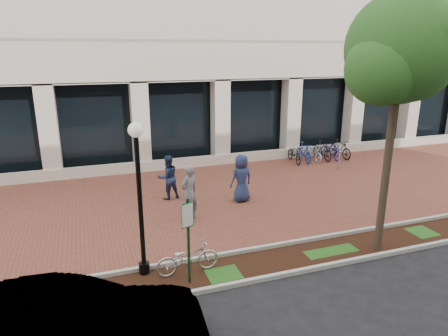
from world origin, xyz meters
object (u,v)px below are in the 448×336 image
object	(u,v)px
lamppost	(139,192)
pedestrian_right	(241,178)
pedestrian_left	(189,193)
pedestrian_mid	(168,177)
bollard	(339,160)
bike_rack_cluster	(317,151)
parking_sign	(188,230)
street_tree	(401,56)
locked_bicycle	(187,258)

from	to	relation	value
lamppost	pedestrian_right	distance (m)	6.03
pedestrian_left	pedestrian_mid	bearing A→B (deg)	-111.80
pedestrian_left	bollard	world-z (taller)	pedestrian_left
pedestrian_mid	bike_rack_cluster	size ratio (longest dim) A/B	0.50
parking_sign	pedestrian_mid	world-z (taller)	parking_sign
street_tree	bollard	world-z (taller)	street_tree
street_tree	bike_rack_cluster	xyz separation A→B (m)	(3.60, 9.06, -4.97)
lamppost	pedestrian_left	bearing A→B (deg)	56.08
pedestrian_mid	pedestrian_left	bearing A→B (deg)	84.82
pedestrian_right	pedestrian_left	bearing A→B (deg)	11.60
parking_sign	street_tree	xyz separation A→B (m)	(5.70, -0.03, 4.00)
locked_bicycle	pedestrian_right	xyz separation A→B (m)	(3.24, 4.35, 0.48)
locked_bicycle	pedestrian_right	size ratio (longest dim) A/B	0.91
street_tree	bollard	size ratio (longest dim) A/B	7.32
street_tree	pedestrian_left	xyz separation A→B (m)	(-4.71, 3.83, -4.47)
pedestrian_left	locked_bicycle	bearing A→B (deg)	45.89
street_tree	bollard	distance (m)	9.48
street_tree	pedestrian_right	xyz separation A→B (m)	(-2.39, 4.87, -4.52)
locked_bicycle	pedestrian_mid	distance (m)	5.58
parking_sign	lamppost	distance (m)	1.53
parking_sign	locked_bicycle	distance (m)	1.12
street_tree	locked_bicycle	world-z (taller)	street_tree
parking_sign	street_tree	bearing A→B (deg)	-18.90
pedestrian_right	pedestrian_mid	bearing A→B (deg)	-37.03
pedestrian_mid	locked_bicycle	bearing A→B (deg)	71.27
bike_rack_cluster	pedestrian_left	bearing A→B (deg)	-146.00
pedestrian_left	bollard	distance (m)	9.04
locked_bicycle	lamppost	bearing A→B (deg)	69.43
pedestrian_mid	bollard	size ratio (longest dim) A/B	1.82
street_tree	pedestrian_left	distance (m)	7.54
parking_sign	pedestrian_mid	size ratio (longest dim) A/B	1.28
locked_bicycle	bike_rack_cluster	bearing A→B (deg)	-49.52
locked_bicycle	pedestrian_mid	size ratio (longest dim) A/B	0.95
pedestrian_right	bollard	size ratio (longest dim) A/B	1.90
parking_sign	pedestrian_mid	xyz separation A→B (m)	(0.73, 6.02, -0.56)
pedestrian_right	bike_rack_cluster	world-z (taller)	pedestrian_right
parking_sign	street_tree	size ratio (longest dim) A/B	0.32
pedestrian_mid	pedestrian_right	xyz separation A→B (m)	(2.58, -1.18, 0.04)
lamppost	locked_bicycle	bearing A→B (deg)	-18.24
street_tree	pedestrian_right	bearing A→B (deg)	116.11
parking_sign	pedestrian_right	bearing A→B (deg)	36.99
bollard	bike_rack_cluster	world-z (taller)	bike_rack_cluster
pedestrian_mid	pedestrian_right	bearing A→B (deg)	143.57
locked_bicycle	bollard	bearing A→B (deg)	-56.56
pedestrian_left	pedestrian_mid	distance (m)	2.23
pedestrian_right	parking_sign	bearing A→B (deg)	43.04
parking_sign	pedestrian_mid	bearing A→B (deg)	64.45
lamppost	locked_bicycle	xyz separation A→B (m)	(1.07, -0.35, -1.81)
locked_bicycle	bike_rack_cluster	world-z (taller)	bike_rack_cluster
parking_sign	bike_rack_cluster	xyz separation A→B (m)	(9.30, 9.03, -0.97)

